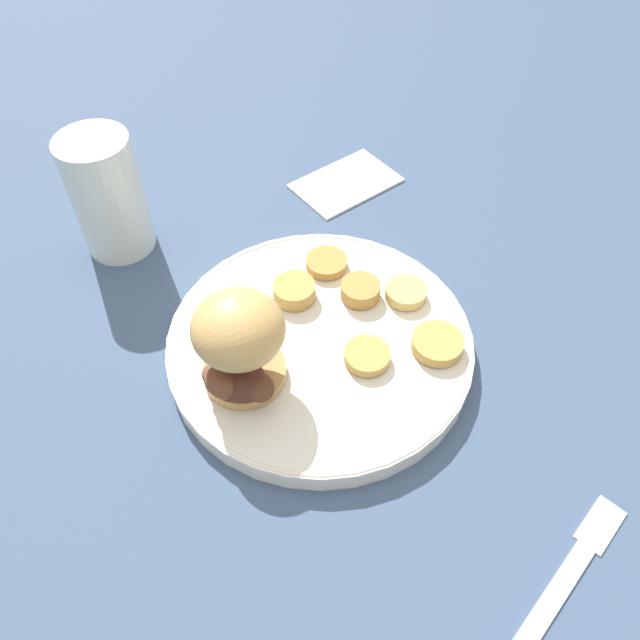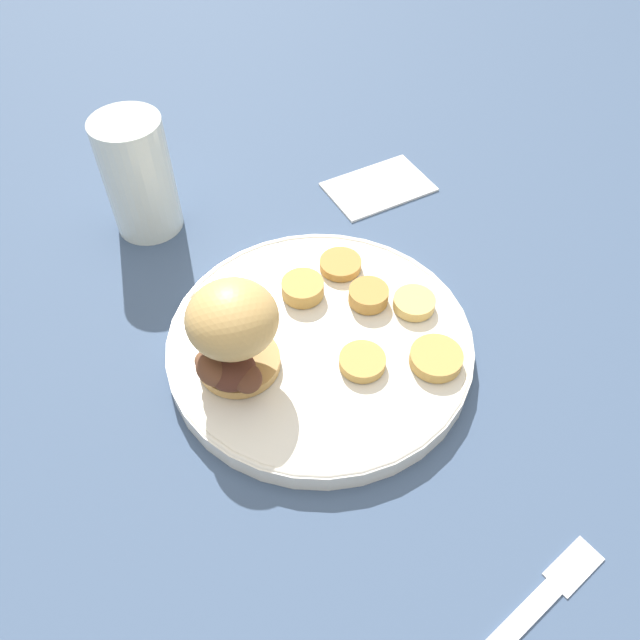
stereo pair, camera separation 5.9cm
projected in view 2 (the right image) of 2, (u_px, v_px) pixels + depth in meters
name	position (u px, v px, depth m)	size (l,w,h in m)	color
ground_plane	(320.00, 351.00, 0.62)	(4.00, 4.00, 0.00)	#3D5170
dinner_plate	(320.00, 343.00, 0.61)	(0.30, 0.30, 0.02)	white
sandwich	(231.00, 334.00, 0.54)	(0.09, 0.08, 0.10)	tan
potato_round_0	(340.00, 264.00, 0.66)	(0.04, 0.04, 0.01)	#BC8942
potato_round_1	(362.00, 361.00, 0.58)	(0.04, 0.04, 0.01)	tan
potato_round_2	(303.00, 288.00, 0.64)	(0.04, 0.04, 0.02)	tan
potato_round_3	(368.00, 295.00, 0.63)	(0.04, 0.04, 0.02)	#BC8942
potato_round_4	(414.00, 303.00, 0.63)	(0.04, 0.04, 0.01)	#DBB766
potato_round_5	(436.00, 358.00, 0.58)	(0.05, 0.05, 0.01)	tan
fork	(529.00, 613.00, 0.46)	(0.15, 0.10, 0.00)	silver
drinking_glass	(138.00, 176.00, 0.69)	(0.08, 0.08, 0.14)	silver
napkin	(379.00, 186.00, 0.79)	(0.13, 0.08, 0.01)	white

